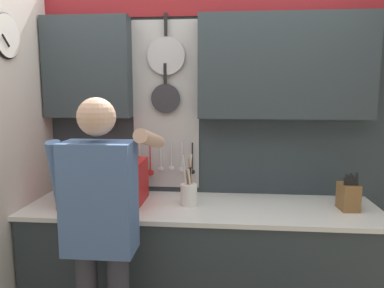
{
  "coord_description": "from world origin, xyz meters",
  "views": [
    {
      "loc": [
        0.16,
        -2.45,
        1.7
      ],
      "look_at": [
        -0.09,
        0.22,
        1.3
      ],
      "focal_mm": 35.0,
      "sensor_mm": 36.0,
      "label": 1
    }
  ],
  "objects_px": {
    "microwave": "(105,182)",
    "knife_block": "(348,196)",
    "utensil_crock": "(189,192)",
    "person": "(101,221)"
  },
  "relations": [
    {
      "from": "utensil_crock",
      "to": "person",
      "type": "distance_m",
      "value": 0.7
    },
    {
      "from": "microwave",
      "to": "person",
      "type": "relative_size",
      "value": 0.32
    },
    {
      "from": "utensil_crock",
      "to": "knife_block",
      "type": "bearing_deg",
      "value": -0.08
    },
    {
      "from": "knife_block",
      "to": "person",
      "type": "relative_size",
      "value": 0.15
    },
    {
      "from": "microwave",
      "to": "utensil_crock",
      "type": "distance_m",
      "value": 0.59
    },
    {
      "from": "microwave",
      "to": "knife_block",
      "type": "xyz_separation_m",
      "value": [
        1.63,
        0.0,
        -0.06
      ]
    },
    {
      "from": "microwave",
      "to": "person",
      "type": "xyz_separation_m",
      "value": [
        0.16,
        -0.55,
        -0.07
      ]
    },
    {
      "from": "microwave",
      "to": "utensil_crock",
      "type": "height_order",
      "value": "utensil_crock"
    },
    {
      "from": "knife_block",
      "to": "microwave",
      "type": "bearing_deg",
      "value": -179.99
    },
    {
      "from": "knife_block",
      "to": "person",
      "type": "xyz_separation_m",
      "value": [
        -1.48,
        -0.55,
        -0.02
      ]
    }
  ]
}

